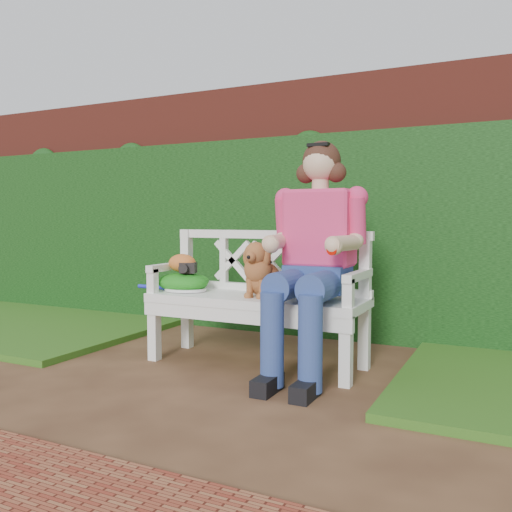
% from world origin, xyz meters
% --- Properties ---
extents(ground, '(60.00, 60.00, 0.00)m').
position_xyz_m(ground, '(0.00, 0.00, 0.00)').
color(ground, '#44291A').
extents(brick_wall, '(10.00, 0.30, 2.20)m').
position_xyz_m(brick_wall, '(0.00, 1.90, 1.10)').
color(brick_wall, maroon).
rests_on(brick_wall, ground).
extents(ivy_hedge, '(10.00, 0.18, 1.70)m').
position_xyz_m(ivy_hedge, '(0.00, 1.68, 0.85)').
color(ivy_hedge, '#23631E').
rests_on(ivy_hedge, ground).
extents(grass_left, '(2.60, 2.00, 0.05)m').
position_xyz_m(grass_left, '(-2.40, 0.90, 0.03)').
color(grass_left, '#2A5F1A').
rests_on(grass_left, ground).
extents(garden_bench, '(1.61, 0.68, 0.48)m').
position_xyz_m(garden_bench, '(0.14, 0.62, 0.24)').
color(garden_bench, white).
rests_on(garden_bench, ground).
extents(seated_woman, '(0.75, 0.94, 1.53)m').
position_xyz_m(seated_woman, '(0.59, 0.60, 0.76)').
color(seated_woman, '#EE3565').
rests_on(seated_woman, ground).
extents(dog, '(0.37, 0.41, 0.38)m').
position_xyz_m(dog, '(0.20, 0.60, 0.67)').
color(dog, '#AA6C32').
rests_on(dog, garden_bench).
extents(tennis_racket, '(0.66, 0.43, 0.03)m').
position_xyz_m(tennis_racket, '(-0.43, 0.58, 0.49)').
color(tennis_racket, silver).
rests_on(tennis_racket, garden_bench).
extents(green_bag, '(0.48, 0.43, 0.13)m').
position_xyz_m(green_bag, '(-0.44, 0.60, 0.55)').
color(green_bag, '#2A6F32').
rests_on(green_bag, garden_bench).
extents(camera_item, '(0.14, 0.12, 0.08)m').
position_xyz_m(camera_item, '(-0.38, 0.59, 0.65)').
color(camera_item, black).
rests_on(camera_item, green_bag).
extents(baseball_glove, '(0.24, 0.19, 0.13)m').
position_xyz_m(baseball_glove, '(-0.45, 0.61, 0.68)').
color(baseball_glove, '#CD6829').
rests_on(baseball_glove, green_bag).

